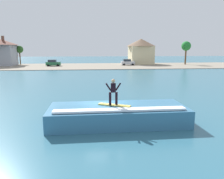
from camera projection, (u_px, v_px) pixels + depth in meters
ground_plane at (103, 119)px, 15.50m from camera, size 260.00×260.00×0.00m
wave_crest at (118, 114)px, 14.52m from camera, size 8.91×3.47×1.28m
surfboard at (114, 105)px, 14.15m from camera, size 2.06×1.28×0.06m
surfer at (113, 91)px, 13.90m from camera, size 1.00×0.32×1.66m
shoreline_bank at (92, 66)px, 62.39m from camera, size 120.00×22.31×0.12m
car_near_shore at (53, 63)px, 61.67m from camera, size 3.95×2.31×1.86m
car_far_shore at (128, 62)px, 64.96m from camera, size 3.94×2.10×1.86m
house_gabled_white at (141, 50)px, 69.13m from camera, size 9.13×9.13×7.92m
tree_tall_bare at (19, 50)px, 66.56m from camera, size 2.19×2.19×5.76m
tree_short_bushy at (186, 47)px, 66.80m from camera, size 2.82×2.82×7.07m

